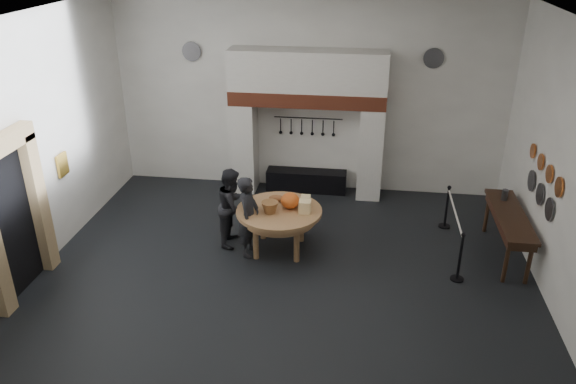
# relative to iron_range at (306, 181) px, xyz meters

# --- Properties ---
(floor) EXTENTS (9.00, 8.00, 0.02)m
(floor) POSITION_rel_iron_range_xyz_m (0.00, -3.72, -0.25)
(floor) COLOR black
(floor) RESTS_ON ground
(ceiling) EXTENTS (9.00, 8.00, 0.02)m
(ceiling) POSITION_rel_iron_range_xyz_m (0.00, -3.72, 4.25)
(ceiling) COLOR silver
(ceiling) RESTS_ON wall_back
(wall_back) EXTENTS (9.00, 0.02, 4.50)m
(wall_back) POSITION_rel_iron_range_xyz_m (0.00, 0.28, 2.00)
(wall_back) COLOR white
(wall_back) RESTS_ON floor
(wall_front) EXTENTS (9.00, 0.02, 4.50)m
(wall_front) POSITION_rel_iron_range_xyz_m (0.00, -7.72, 2.00)
(wall_front) COLOR white
(wall_front) RESTS_ON floor
(wall_left) EXTENTS (0.02, 8.00, 4.50)m
(wall_left) POSITION_rel_iron_range_xyz_m (-4.50, -3.72, 2.00)
(wall_left) COLOR white
(wall_left) RESTS_ON floor
(wall_right) EXTENTS (0.02, 8.00, 4.50)m
(wall_right) POSITION_rel_iron_range_xyz_m (4.50, -3.72, 2.00)
(wall_right) COLOR white
(wall_right) RESTS_ON floor
(chimney_pier_left) EXTENTS (0.55, 0.70, 2.15)m
(chimney_pier_left) POSITION_rel_iron_range_xyz_m (-1.48, -0.07, 0.82)
(chimney_pier_left) COLOR silver
(chimney_pier_left) RESTS_ON floor
(chimney_pier_right) EXTENTS (0.55, 0.70, 2.15)m
(chimney_pier_right) POSITION_rel_iron_range_xyz_m (1.48, -0.07, 0.82)
(chimney_pier_right) COLOR silver
(chimney_pier_right) RESTS_ON floor
(hearth_brick_band) EXTENTS (3.50, 0.72, 0.32)m
(hearth_brick_band) POSITION_rel_iron_range_xyz_m (0.00, -0.07, 2.06)
(hearth_brick_band) COLOR #9E442B
(hearth_brick_band) RESTS_ON chimney_pier_left
(chimney_hood) EXTENTS (3.50, 0.70, 0.90)m
(chimney_hood) POSITION_rel_iron_range_xyz_m (0.00, -0.07, 2.67)
(chimney_hood) COLOR silver
(chimney_hood) RESTS_ON hearth_brick_band
(iron_range) EXTENTS (1.90, 0.45, 0.50)m
(iron_range) POSITION_rel_iron_range_xyz_m (0.00, 0.00, 0.00)
(iron_range) COLOR black
(iron_range) RESTS_ON floor
(utensil_rail) EXTENTS (1.60, 0.02, 0.02)m
(utensil_rail) POSITION_rel_iron_range_xyz_m (0.00, 0.20, 1.50)
(utensil_rail) COLOR black
(utensil_rail) RESTS_ON wall_back
(door_recess) EXTENTS (0.04, 1.10, 2.50)m
(door_recess) POSITION_rel_iron_range_xyz_m (-4.47, -4.72, 1.00)
(door_recess) COLOR black
(door_recess) RESTS_ON floor
(door_jamb_far) EXTENTS (0.22, 0.30, 2.60)m
(door_jamb_far) POSITION_rel_iron_range_xyz_m (-4.38, -4.02, 1.05)
(door_jamb_far) COLOR tan
(door_jamb_far) RESTS_ON floor
(wall_plaque) EXTENTS (0.05, 0.34, 0.44)m
(wall_plaque) POSITION_rel_iron_range_xyz_m (-4.45, -2.92, 1.35)
(wall_plaque) COLOR gold
(wall_plaque) RESTS_ON wall_left
(work_table) EXTENTS (1.72, 1.72, 0.07)m
(work_table) POSITION_rel_iron_range_xyz_m (-0.23, -2.83, 0.59)
(work_table) COLOR #A9784F
(work_table) RESTS_ON floor
(pumpkin) EXTENTS (0.36, 0.36, 0.31)m
(pumpkin) POSITION_rel_iron_range_xyz_m (-0.03, -2.73, 0.78)
(pumpkin) COLOR #DA5A1E
(pumpkin) RESTS_ON work_table
(cheese_block_big) EXTENTS (0.22, 0.22, 0.24)m
(cheese_block_big) POSITION_rel_iron_range_xyz_m (0.27, -2.88, 0.74)
(cheese_block_big) COLOR #FFDC98
(cheese_block_big) RESTS_ON work_table
(cheese_block_small) EXTENTS (0.18, 0.18, 0.20)m
(cheese_block_small) POSITION_rel_iron_range_xyz_m (0.25, -2.58, 0.72)
(cheese_block_small) COLOR #EED18E
(cheese_block_small) RESTS_ON work_table
(wicker_basket) EXTENTS (0.33, 0.33, 0.22)m
(wicker_basket) POSITION_rel_iron_range_xyz_m (-0.38, -2.98, 0.73)
(wicker_basket) COLOR #9E5F3A
(wicker_basket) RESTS_ON work_table
(bread_loaf) EXTENTS (0.31, 0.18, 0.13)m
(bread_loaf) POSITION_rel_iron_range_xyz_m (-0.33, -2.48, 0.69)
(bread_loaf) COLOR #9C5B37
(bread_loaf) RESTS_ON work_table
(visitor_near) EXTENTS (0.43, 0.61, 1.61)m
(visitor_near) POSITION_rel_iron_range_xyz_m (-0.78, -3.06, 0.56)
(visitor_near) COLOR black
(visitor_near) RESTS_ON floor
(visitor_far) EXTENTS (0.62, 0.79, 1.58)m
(visitor_far) POSITION_rel_iron_range_xyz_m (-1.18, -2.66, 0.54)
(visitor_far) COLOR black
(visitor_far) RESTS_ON floor
(side_table) EXTENTS (0.55, 2.20, 0.06)m
(side_table) POSITION_rel_iron_range_xyz_m (4.10, -2.47, 0.62)
(side_table) COLOR #371D14
(side_table) RESTS_ON floor
(pewter_jug) EXTENTS (0.12, 0.12, 0.22)m
(pewter_jug) POSITION_rel_iron_range_xyz_m (4.10, -1.87, 0.76)
(pewter_jug) COLOR #47474B
(pewter_jug) RESTS_ON side_table
(copper_pan_a) EXTENTS (0.03, 0.34, 0.34)m
(copper_pan_a) POSITION_rel_iron_range_xyz_m (4.46, -3.52, 1.70)
(copper_pan_a) COLOR #C6662D
(copper_pan_a) RESTS_ON wall_right
(copper_pan_b) EXTENTS (0.03, 0.32, 0.32)m
(copper_pan_b) POSITION_rel_iron_range_xyz_m (4.46, -2.97, 1.70)
(copper_pan_b) COLOR #C6662D
(copper_pan_b) RESTS_ON wall_right
(copper_pan_c) EXTENTS (0.03, 0.30, 0.30)m
(copper_pan_c) POSITION_rel_iron_range_xyz_m (4.46, -2.42, 1.70)
(copper_pan_c) COLOR #C6662D
(copper_pan_c) RESTS_ON wall_right
(copper_pan_d) EXTENTS (0.03, 0.28, 0.28)m
(copper_pan_d) POSITION_rel_iron_range_xyz_m (4.46, -1.87, 1.70)
(copper_pan_d) COLOR #C6662D
(copper_pan_d) RESTS_ON wall_right
(pewter_plate_left) EXTENTS (0.03, 0.40, 0.40)m
(pewter_plate_left) POSITION_rel_iron_range_xyz_m (4.46, -3.32, 1.20)
(pewter_plate_left) COLOR #4C4C51
(pewter_plate_left) RESTS_ON wall_right
(pewter_plate_mid) EXTENTS (0.03, 0.40, 0.40)m
(pewter_plate_mid) POSITION_rel_iron_range_xyz_m (4.46, -2.72, 1.20)
(pewter_plate_mid) COLOR #4C4C51
(pewter_plate_mid) RESTS_ON wall_right
(pewter_plate_right) EXTENTS (0.03, 0.40, 0.40)m
(pewter_plate_right) POSITION_rel_iron_range_xyz_m (4.46, -2.12, 1.20)
(pewter_plate_right) COLOR #4C4C51
(pewter_plate_right) RESTS_ON wall_right
(pewter_plate_back_left) EXTENTS (0.44, 0.03, 0.44)m
(pewter_plate_back_left) POSITION_rel_iron_range_xyz_m (-2.70, 0.24, 2.95)
(pewter_plate_back_left) COLOR #4C4C51
(pewter_plate_back_left) RESTS_ON wall_back
(pewter_plate_back_right) EXTENTS (0.44, 0.03, 0.44)m
(pewter_plate_back_right) POSITION_rel_iron_range_xyz_m (2.70, 0.24, 2.95)
(pewter_plate_back_right) COLOR #4C4C51
(pewter_plate_back_right) RESTS_ON wall_back
(barrier_post_near) EXTENTS (0.05, 0.05, 0.90)m
(barrier_post_near) POSITION_rel_iron_range_xyz_m (3.10, -3.45, 0.20)
(barrier_post_near) COLOR black
(barrier_post_near) RESTS_ON floor
(barrier_post_far) EXTENTS (0.05, 0.05, 0.90)m
(barrier_post_far) POSITION_rel_iron_range_xyz_m (3.10, -1.45, 0.20)
(barrier_post_far) COLOR black
(barrier_post_far) RESTS_ON floor
(barrier_rope) EXTENTS (0.04, 2.00, 0.04)m
(barrier_rope) POSITION_rel_iron_range_xyz_m (3.10, -2.45, 0.60)
(barrier_rope) COLOR white
(barrier_rope) RESTS_ON barrier_post_near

